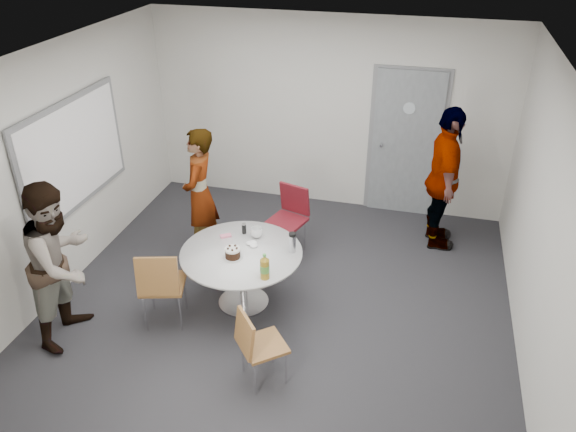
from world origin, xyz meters
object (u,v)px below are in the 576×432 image
(door, at_px, (405,144))
(chair_near_left, at_px, (161,282))
(chair_far, at_px, (290,213))
(person_main, at_px, (200,194))
(person_left, at_px, (61,262))
(person_right, at_px, (444,179))
(table, at_px, (244,259))
(whiteboard, at_px, (74,154))
(chair_near_right, at_px, (256,342))

(door, relative_size, chair_near_left, 2.29)
(chair_far, height_order, person_main, person_main)
(person_left, distance_m, person_right, 4.49)
(chair_far, bearing_deg, person_left, 66.80)
(chair_near_left, relative_size, chair_far, 1.05)
(door, height_order, person_main, door)
(chair_far, height_order, person_right, person_right)
(chair_near_left, bearing_deg, person_main, 79.85)
(table, bearing_deg, person_main, 133.98)
(whiteboard, bearing_deg, person_main, 22.96)
(chair_near_left, height_order, chair_near_right, chair_near_left)
(person_left, bearing_deg, chair_near_left, -70.70)
(whiteboard, xyz_separation_m, chair_near_right, (2.56, -1.41, -0.97))
(door, xyz_separation_m, person_right, (0.54, -0.79, -0.10))
(door, bearing_deg, person_main, -142.82)
(whiteboard, distance_m, chair_far, 2.61)
(table, xyz_separation_m, chair_far, (0.21, 1.21, -0.05))
(person_right, bearing_deg, door, 27.01)
(chair_near_right, bearing_deg, person_right, 112.27)
(table, distance_m, chair_near_right, 1.18)
(chair_near_right, distance_m, person_main, 2.37)
(table, bearing_deg, chair_near_left, -141.05)
(chair_far, xyz_separation_m, person_right, (1.81, 0.62, 0.39))
(person_left, bearing_deg, person_main, -23.22)
(door, bearing_deg, chair_near_left, -124.28)
(chair_far, relative_size, person_main, 0.53)
(chair_far, bearing_deg, whiteboard, 38.01)
(whiteboard, height_order, person_right, whiteboard)
(chair_near_left, relative_size, person_right, 0.50)
(chair_near_left, height_order, person_right, person_right)
(chair_near_right, distance_m, person_left, 2.09)
(door, distance_m, chair_near_left, 3.88)
(person_right, bearing_deg, chair_near_right, 144.82)
(table, height_order, chair_far, table)
(table, relative_size, chair_near_right, 1.65)
(person_left, xyz_separation_m, person_right, (3.58, 2.71, 0.07))
(whiteboard, distance_m, person_main, 1.49)
(table, bearing_deg, chair_far, 80.33)
(chair_near_left, bearing_deg, table, 23.23)
(table, distance_m, chair_far, 1.22)
(door, distance_m, person_main, 2.91)
(table, distance_m, chair_near_left, 0.90)
(chair_near_left, xyz_separation_m, chair_far, (0.90, 1.77, -0.03))
(chair_near_left, distance_m, chair_near_right, 1.28)
(whiteboard, xyz_separation_m, chair_near_left, (1.39, -0.90, -0.88))
(chair_near_right, bearing_deg, table, 163.87)
(door, bearing_deg, whiteboard, -147.34)
(person_right, bearing_deg, chair_near_left, 124.26)
(chair_far, height_order, person_left, person_left)
(door, distance_m, table, 3.04)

